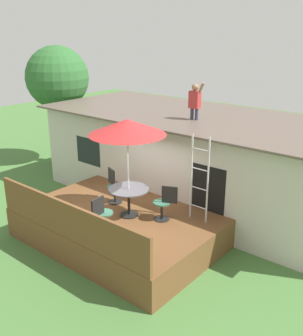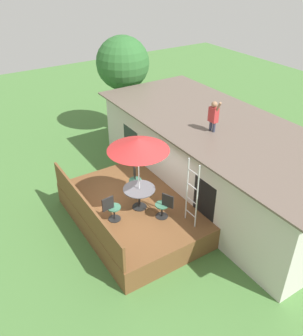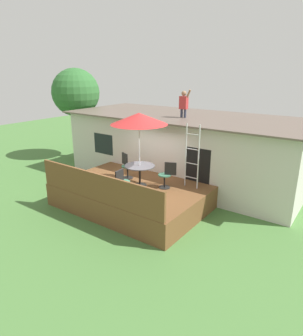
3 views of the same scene
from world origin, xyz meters
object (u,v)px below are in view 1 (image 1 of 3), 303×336
(patio_umbrella, at_px, (127,127))
(patio_chair_near, at_px, (102,214))
(step_ladder, at_px, (199,179))
(person_figure, at_px, (195,99))
(patio_table, at_px, (129,194))
(patio_chair_left, at_px, (114,186))
(backyard_tree, at_px, (57,79))
(patio_chair_right, at_px, (165,203))

(patio_umbrella, relative_size, patio_chair_near, 2.76)
(step_ladder, height_order, person_figure, person_figure)
(patio_table, distance_m, patio_chair_left, 1.01)
(patio_table, relative_size, patio_chair_left, 1.13)
(patio_umbrella, xyz_separation_m, backyard_tree, (-6.73, 3.18, 0.34))
(patio_chair_right, bearing_deg, person_figure, -95.11)
(patio_chair_near, bearing_deg, step_ladder, -40.94)
(patio_chair_left, bearing_deg, patio_chair_right, 22.47)
(patio_umbrella, xyz_separation_m, patio_chair_left, (-0.92, 0.38, -1.89))
(person_figure, bearing_deg, patio_umbrella, -89.99)
(patio_table, xyz_separation_m, person_figure, (-0.00, 2.91, 2.05))
(person_figure, height_order, patio_chair_near, person_figure)
(patio_chair_left, distance_m, patio_chair_near, 1.76)
(patio_chair_near, height_order, backyard_tree, backyard_tree)
(patio_umbrella, bearing_deg, patio_chair_right, 23.96)
(step_ladder, relative_size, patio_chair_near, 2.39)
(step_ladder, height_order, patio_chair_left, step_ladder)
(patio_umbrella, height_order, person_figure, person_figure)
(person_figure, height_order, patio_chair_left, person_figure)
(backyard_tree, bearing_deg, patio_chair_left, -25.70)
(backyard_tree, bearing_deg, person_figure, -2.28)
(step_ladder, xyz_separation_m, patio_chair_near, (-1.40, -1.99, -0.64))
(person_figure, bearing_deg, patio_table, -89.99)
(person_figure, relative_size, patio_chair_right, 1.21)
(patio_chair_right, bearing_deg, patio_chair_left, -23.88)
(patio_umbrella, height_order, backyard_tree, backyard_tree)
(patio_table, height_order, step_ladder, step_ladder)
(patio_table, relative_size, person_figure, 0.94)
(patio_umbrella, xyz_separation_m, person_figure, (-0.00, 2.91, 0.29))
(person_figure, height_order, backyard_tree, backyard_tree)
(step_ladder, relative_size, person_figure, 1.98)
(person_figure, bearing_deg, step_ladder, -52.63)
(patio_chair_near, bearing_deg, patio_table, -0.00)
(patio_umbrella, distance_m, step_ladder, 2.17)
(patio_table, xyz_separation_m, patio_chair_left, (-0.92, 0.38, -0.13))
(patio_table, xyz_separation_m, step_ladder, (1.51, 0.94, 0.51))
(person_figure, xyz_separation_m, backyard_tree, (-6.73, 0.27, 0.05))
(step_ladder, relative_size, backyard_tree, 0.46)
(backyard_tree, bearing_deg, patio_umbrella, -25.26)
(patio_umbrella, relative_size, backyard_tree, 0.53)
(patio_umbrella, relative_size, patio_chair_right, 2.76)
(patio_chair_right, relative_size, patio_chair_near, 1.00)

